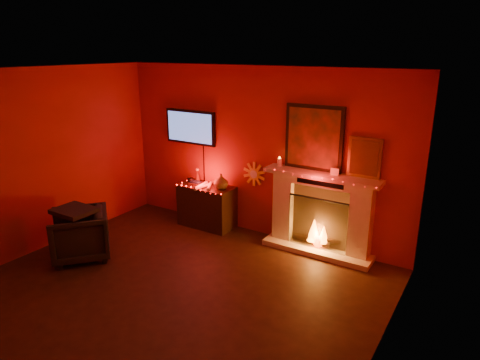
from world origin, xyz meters
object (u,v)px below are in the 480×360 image
at_px(fireplace, 321,205).
at_px(armchair, 80,235).
at_px(tv, 191,127).
at_px(console_table, 207,204).
at_px(sunburst_clock, 254,174).

relative_size(fireplace, armchair, 2.76).
height_order(tv, console_table, tv).
bearing_deg(sunburst_clock, armchair, -128.02).
distance_m(console_table, armchair, 2.11).
bearing_deg(tv, fireplace, -1.50).
xyz_separation_m(fireplace, tv, (-2.44, 0.06, 0.92)).
relative_size(fireplace, console_table, 2.24).
bearing_deg(fireplace, tv, 178.50).
relative_size(sunburst_clock, armchair, 0.51).
height_order(fireplace, sunburst_clock, fireplace).
distance_m(tv, sunburst_clock, 1.41).
xyz_separation_m(tv, console_table, (0.46, -0.19, -1.26)).
xyz_separation_m(tv, armchair, (-0.42, -2.11, -1.29)).
bearing_deg(console_table, sunburst_clock, 15.62).
bearing_deg(armchair, console_table, 105.78).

